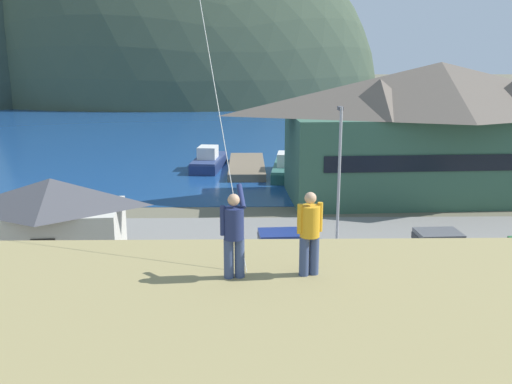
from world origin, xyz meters
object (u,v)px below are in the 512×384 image
object	(u,v)px
harbor_lodge	(437,127)
wharf_dock	(247,166)
parked_car_mid_row_center	(419,303)
parking_light_pole	(339,165)
storage_shed_near_lot	(54,221)
moored_boat_outer_mooring	(288,168)
parked_car_mid_row_far	(178,293)
person_companion	(310,231)
parked_car_front_row_silver	(439,248)
moored_boat_wharfside	(209,161)
parked_car_front_row_end	(282,248)
person_kite_flyer	(234,232)

from	to	relation	value
harbor_lodge	wharf_dock	size ratio (longest dim) A/B	2.15
parked_car_mid_row_center	parking_light_pole	bearing A→B (deg)	97.65
storage_shed_near_lot	parked_car_mid_row_center	xyz separation A→B (m)	(16.12, -6.99, -1.28)
moored_boat_outer_mooring	parked_car_mid_row_far	world-z (taller)	moored_boat_outer_mooring
harbor_lodge	person_companion	distance (m)	32.31
wharf_dock	parked_car_front_row_silver	bearing A→B (deg)	-69.18
moored_boat_wharfside	person_companion	xyz separation A→B (m)	(4.76, -41.09, 6.14)
parked_car_mid_row_center	person_companion	xyz separation A→B (m)	(-5.32, -9.04, 5.80)
moored_boat_outer_mooring	wharf_dock	bearing A→B (deg)	142.60
harbor_lodge	parked_car_front_row_end	world-z (taller)	harbor_lodge
parked_car_mid_row_far	parked_car_mid_row_center	bearing A→B (deg)	-7.06
parked_car_front_row_silver	person_companion	distance (m)	18.38
parking_light_pole	person_companion	bearing A→B (deg)	-101.12
storage_shed_near_lot	parking_light_pole	distance (m)	15.28
moored_boat_outer_mooring	person_companion	size ratio (longest dim) A/B	4.68
parking_light_pole	person_companion	world-z (taller)	person_companion
harbor_lodge	moored_boat_wharfside	xyz separation A→B (m)	(-17.35, 11.38, -4.52)
moored_boat_wharfside	person_companion	size ratio (longest dim) A/B	4.36
parked_car_mid_row_far	parked_car_mid_row_center	size ratio (longest dim) A/B	1.00
moored_boat_outer_mooring	parking_light_pole	world-z (taller)	parking_light_pole
moored_boat_wharfside	parked_car_mid_row_far	bearing A→B (deg)	-88.67
wharf_dock	person_companion	world-z (taller)	person_companion
harbor_lodge	person_companion	xyz separation A→B (m)	(-12.59, -29.71, 1.63)
parked_car_front_row_end	person_kite_flyer	distance (m)	16.73
harbor_lodge	parked_car_mid_row_far	size ratio (longest dim) A/B	5.37
harbor_lodge	moored_boat_outer_mooring	xyz separation A→B (m)	(-10.21, 7.79, -4.52)
harbor_lodge	parking_light_pole	world-z (taller)	harbor_lodge
moored_boat_wharfside	parked_car_front_row_end	size ratio (longest dim) A/B	1.76
storage_shed_near_lot	moored_boat_outer_mooring	xyz separation A→B (m)	(13.18, 21.46, -1.62)
parked_car_mid_row_center	parked_car_front_row_end	bearing A→B (deg)	127.08
person_kite_flyer	moored_boat_wharfside	bearing A→B (deg)	94.49
moored_boat_outer_mooring	moored_boat_wharfside	bearing A→B (deg)	153.32
storage_shed_near_lot	parked_car_mid_row_center	distance (m)	17.61
storage_shed_near_lot	moored_boat_outer_mooring	size ratio (longest dim) A/B	0.90
storage_shed_near_lot	wharf_dock	xyz separation A→B (m)	(9.57, 24.23, -1.99)
storage_shed_near_lot	person_companion	world-z (taller)	person_companion
storage_shed_near_lot	moored_boat_outer_mooring	world-z (taller)	storage_shed_near_lot
person_kite_flyer	person_companion	size ratio (longest dim) A/B	1.07
harbor_lodge	moored_boat_wharfside	size ratio (longest dim) A/B	3.02
storage_shed_near_lot	harbor_lodge	bearing A→B (deg)	30.32
parked_car_mid_row_far	moored_boat_outer_mooring	bearing A→B (deg)	76.74
parked_car_front_row_silver	moored_boat_outer_mooring	bearing A→B (deg)	104.82
parked_car_front_row_end	parked_car_mid_row_far	distance (m)	6.93
wharf_dock	harbor_lodge	bearing A→B (deg)	-37.36
person_kite_flyer	parking_light_pole	bearing A→B (deg)	74.77
storage_shed_near_lot	parked_car_front_row_silver	xyz separation A→B (m)	(19.03, -0.66, -1.28)
harbor_lodge	parked_car_mid_row_center	distance (m)	22.31
wharf_dock	parked_car_mid_row_center	bearing A→B (deg)	-78.16
moored_boat_outer_mooring	parked_car_mid_row_far	xyz separation A→B (m)	(-6.43, -27.30, 0.34)
parked_car_mid_row_far	person_kite_flyer	bearing A→B (deg)	-76.27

